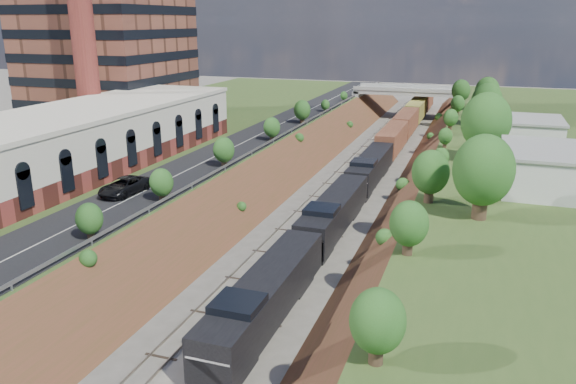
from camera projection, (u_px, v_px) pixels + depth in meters
name	position (u px, v px, depth m)	size (l,w,h in m)	color
platform_left	(130.00, 155.00, 84.15)	(44.00, 180.00, 5.00)	#3B5723
embankment_left	(266.00, 184.00, 78.01)	(7.07, 180.00, 7.07)	brown
embankment_right	(428.00, 200.00, 71.13)	(7.07, 180.00, 7.07)	brown
rail_left_track	(325.00, 189.00, 75.35)	(1.58, 180.00, 0.18)	gray
rail_right_track	(363.00, 193.00, 73.73)	(1.58, 180.00, 0.18)	gray
road	(236.00, 147.00, 77.93)	(8.00, 180.00, 0.10)	black
guardrail	(263.00, 145.00, 76.33)	(0.10, 171.00, 0.70)	#99999E
commercial_building	(47.00, 148.00, 60.95)	(14.30, 62.30, 7.00)	brown
overpass	(408.00, 97.00, 129.15)	(24.50, 8.30, 7.40)	gray
white_building_near	(549.00, 170.00, 57.94)	(9.00, 12.00, 4.00)	silver
white_building_far	(530.00, 133.00, 78.04)	(8.00, 10.00, 3.60)	silver
tree_right_large	(483.00, 171.00, 48.43)	(5.25, 5.25, 7.61)	#473323
tree_left_crest	(52.00, 237.00, 40.05)	(2.45, 2.45, 3.55)	#473323
freight_train	(390.00, 142.00, 92.04)	(3.16, 127.21, 4.70)	black
suv	(124.00, 186.00, 56.25)	(2.75, 5.97, 1.66)	black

